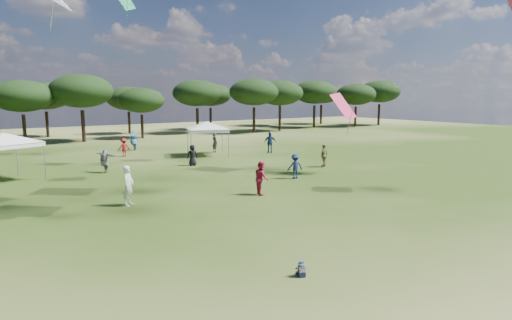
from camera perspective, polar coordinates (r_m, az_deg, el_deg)
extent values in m
plane|color=#314815|center=(11.54, 15.26, -18.54)|extent=(140.00, 140.00, 0.00)
cylinder|color=black|center=(51.55, -28.48, 3.58)|extent=(0.37, 0.37, 3.21)
ellipsoid|color=black|center=(51.43, -28.76, 7.49)|extent=(6.24, 6.24, 3.36)
cylinder|color=black|center=(52.03, -22.04, 4.22)|extent=(0.41, 0.41, 3.56)
ellipsoid|color=black|center=(51.92, -22.28, 8.52)|extent=(6.91, 6.91, 3.73)
cylinder|color=black|center=(54.29, -14.92, 4.36)|extent=(0.33, 0.33, 2.88)
ellipsoid|color=black|center=(54.16, -15.06, 7.70)|extent=(5.60, 5.60, 3.02)
cylinder|color=black|center=(59.99, -7.81, 5.21)|extent=(0.39, 0.39, 3.44)
ellipsoid|color=black|center=(59.89, -7.88, 8.83)|extent=(6.69, 6.69, 3.60)
cylinder|color=black|center=(60.06, -0.27, 5.34)|extent=(0.40, 0.40, 3.53)
ellipsoid|color=black|center=(59.96, -0.27, 9.05)|extent=(6.86, 6.86, 3.70)
cylinder|color=black|center=(63.25, 3.19, 5.46)|extent=(0.40, 0.40, 3.47)
ellipsoid|color=black|center=(63.16, 3.22, 8.92)|extent=(6.74, 6.74, 3.63)
cylinder|color=black|center=(70.29, 7.76, 5.76)|extent=(0.41, 0.41, 3.57)
ellipsoid|color=black|center=(70.20, 7.82, 8.96)|extent=(6.94, 6.94, 3.74)
cylinder|color=black|center=(73.66, 13.11, 5.65)|extent=(0.38, 0.38, 3.35)
ellipsoid|color=black|center=(73.57, 13.21, 8.52)|extent=(6.51, 6.51, 3.51)
cylinder|color=black|center=(78.88, 16.06, 5.84)|extent=(0.42, 0.42, 3.66)
ellipsoid|color=black|center=(78.81, 16.18, 8.76)|extent=(7.10, 7.10, 3.83)
cylinder|color=black|center=(59.80, -26.07, 4.29)|extent=(0.37, 0.37, 3.20)
ellipsoid|color=black|center=(59.69, -26.29, 7.66)|extent=(6.21, 6.21, 3.35)
cylinder|color=black|center=(60.95, -16.54, 4.78)|extent=(0.34, 0.34, 2.99)
ellipsoid|color=black|center=(60.83, -16.68, 7.87)|extent=(5.81, 5.81, 3.13)
cylinder|color=black|center=(66.37, -6.07, 5.51)|extent=(0.38, 0.38, 3.31)
ellipsoid|color=black|center=(66.27, -6.12, 8.65)|extent=(6.43, 6.43, 3.47)
cylinder|color=black|center=(74.16, 3.17, 5.99)|extent=(0.42, 0.42, 3.64)
ellipsoid|color=black|center=(74.08, 3.20, 9.08)|extent=(7.06, 7.06, 3.81)
cylinder|color=black|center=(79.59, 8.66, 6.02)|extent=(0.40, 0.40, 3.46)
ellipsoid|color=black|center=(79.52, 8.73, 8.76)|extent=(6.72, 6.72, 3.62)
cylinder|color=gray|center=(29.56, -26.34, -0.17)|extent=(0.06, 0.06, 2.30)
cylinder|color=gray|center=(32.20, -29.25, 0.28)|extent=(0.06, 0.06, 2.30)
cube|color=white|center=(30.00, -30.53, 1.77)|extent=(4.28, 4.28, 0.25)
pyramid|color=white|center=(29.94, -30.64, 3.15)|extent=(6.05, 6.05, 0.60)
cylinder|color=gray|center=(35.78, -8.64, 1.99)|extent=(0.06, 0.06, 2.27)
cylinder|color=gray|center=(36.21, -3.69, 2.15)|extent=(0.06, 0.06, 2.27)
cylinder|color=gray|center=(38.89, -9.09, 2.50)|extent=(0.06, 0.06, 2.27)
cylinder|color=gray|center=(39.28, -4.53, 2.65)|extent=(0.06, 0.06, 2.27)
cube|color=white|center=(37.40, -6.52, 3.99)|extent=(4.24, 4.24, 0.25)
pyramid|color=white|center=(37.35, -6.54, 5.10)|extent=(6.30, 6.30, 0.60)
cube|color=black|center=(12.89, 6.09, -14.89)|extent=(0.25, 0.25, 0.15)
cube|color=black|center=(13.01, 5.58, -14.83)|extent=(0.13, 0.19, 0.08)
cube|color=black|center=(13.05, 6.15, -14.76)|extent=(0.13, 0.19, 0.08)
cube|color=white|center=(12.83, 6.10, -14.21)|extent=(0.22, 0.19, 0.20)
cylinder|color=white|center=(12.84, 5.50, -14.19)|extent=(0.13, 0.20, 0.12)
cylinder|color=white|center=(12.91, 6.54, -14.06)|extent=(0.13, 0.20, 0.12)
sphere|color=#E0B293|center=(12.78, 6.11, -13.66)|extent=(0.13, 0.13, 0.13)
cone|color=#415E97|center=(12.77, 6.11, -13.53)|extent=(0.22, 0.22, 0.02)
cylinder|color=#415E97|center=(12.76, 6.12, -13.40)|extent=(0.15, 0.15, 0.06)
imported|color=olive|center=(31.68, 9.05, 0.59)|extent=(1.07, 0.73, 1.68)
imported|color=#313136|center=(39.63, -5.53, 2.34)|extent=(0.46, 0.68, 1.80)
imported|color=navy|center=(27.03, 5.23, -0.83)|extent=(1.12, 0.80, 1.57)
imported|color=black|center=(32.22, -8.48, 0.64)|extent=(0.86, 0.66, 1.57)
imported|color=navy|center=(38.93, 1.89, 2.36)|extent=(1.22, 0.90, 1.93)
imported|color=#57565B|center=(30.76, -19.54, -0.12)|extent=(1.25, 2.01, 1.59)
imported|color=white|center=(21.20, -16.65, -3.29)|extent=(0.82, 0.83, 1.93)
imported|color=maroon|center=(22.58, 0.71, -2.42)|extent=(0.94, 1.05, 1.77)
imported|color=maroon|center=(38.31, -17.21, 1.62)|extent=(1.05, 0.65, 1.58)
imported|color=#295F7D|center=(42.47, -16.01, 2.51)|extent=(2.09, 2.02, 1.86)
plane|color=#D1345B|center=(28.89, 11.57, 7.08)|extent=(2.47, 1.79, 1.81)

